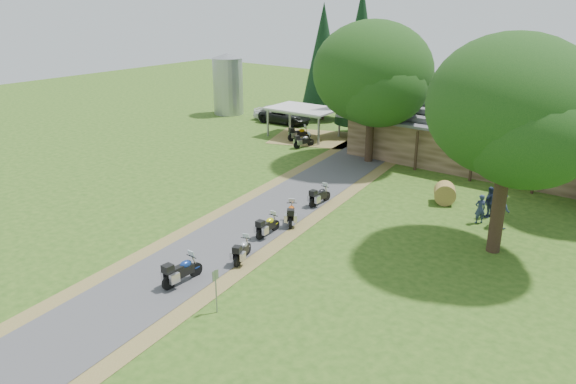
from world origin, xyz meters
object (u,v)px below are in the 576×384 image
Objects in this scene: lodge at (497,133)px; car_dark_suv at (285,112)px; silo at (228,84)px; motorcycle_row_d at (291,213)px; car_white_sedan at (276,111)px; hay_bale at (445,193)px; carport at (303,122)px; motorcycle_row_a at (182,269)px; motorcycle_row_b at (242,249)px; motorcycle_row_e at (320,195)px; motorcycle_row_c at (268,225)px; motorcycle_carport_a at (299,133)px; motorcycle_carport_b at (304,140)px.

lodge is 20.69m from car_dark_suv.
silo reaches higher than motorcycle_row_d.
car_white_sedan is 3.22× the size of motorcycle_row_d.
carport is at bearing 153.77° from hay_bale.
car_white_sedan is at bearing 33.65° from motorcycle_row_a.
car_dark_suv is (1.37, -0.32, 0.11)m from car_white_sedan.
hay_bale is at bearing -39.42° from motorcycle_row_b.
motorcycle_row_b is at bearing -8.75° from motorcycle_row_a.
lodge is at bearing -30.98° from motorcycle_row_b.
carport reaches higher than car_white_sedan.
hay_bale is (20.90, -11.21, -0.43)m from car_dark_suv.
lodge is at bearing -99.65° from car_dark_suv.
motorcycle_row_b is 1.33× the size of hay_bale.
car_white_sedan is 2.99× the size of motorcycle_row_a.
motorcycle_row_c is at bearing -174.93° from motorcycle_row_e.
motorcycle_carport_a is 17.23m from hay_bale.
motorcycle_carport_a reaches higher than motorcycle_carport_b.
hay_bale is (16.41, -8.08, -0.63)m from carport.
car_white_sedan reaches higher than motorcycle_row_a.
motorcycle_carport_a is (-10.08, 11.49, 0.05)m from motorcycle_row_e.
motorcycle_row_b is (23.89, -24.29, -2.50)m from silo.
motorcycle_row_a is 1.10× the size of motorcycle_carport_b.
motorcycle_row_c is (22.97, -21.32, -2.49)m from silo.
motorcycle_carport_a is at bearing -169.82° from lodge.
motorcycle_carport_b is (6.66, -6.01, -0.47)m from car_dark_suv.
motorcycle_row_d is (-0.03, 2.02, 0.02)m from motorcycle_row_c.
motorcycle_row_d is (15.53, -19.27, -0.45)m from car_dark_suv.
carport is 24.31m from motorcycle_row_b.
silo reaches higher than car_white_sedan.
motorcycle_row_a is at bearing -155.00° from car_dark_suv.
carport is at bearing 26.76° from motorcycle_row_c.
hay_bale is at bearing -88.04° from lodge.
hay_bale is at bearing -123.22° from car_dark_suv.
motorcycle_row_e is (-0.43, 5.35, 0.02)m from motorcycle_row_c.
lodge reaches higher than motorcycle_row_d.
motorcycle_row_a reaches higher than motorcycle_row_e.
motorcycle_row_b is at bearing -152.06° from car_white_sedan.
carport is at bearing 8.83° from motorcycle_row_b.
motorcycle_row_d is 1.01× the size of motorcycle_row_e.
carport is at bearing 48.16° from motorcycle_carport_a.
motorcycle_row_d is (-0.94, 5.00, 0.03)m from motorcycle_row_b.
silo is at bearing 23.81° from motorcycle_row_b.
motorcycle_row_b is 0.95× the size of motorcycle_row_e.
lodge is 11.21× the size of motorcycle_carport_a.
carport reaches higher than motorcycle_row_b.
car_white_sedan is at bearing 2.75° from silo.
silo is 6.41m from car_white_sedan.
motorcycle_row_a is (17.25, -27.79, -0.30)m from car_white_sedan.
motorcycle_carport_a is (-11.42, 19.82, 0.08)m from motorcycle_row_b.
hay_bale reaches higher than motorcycle_row_d.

